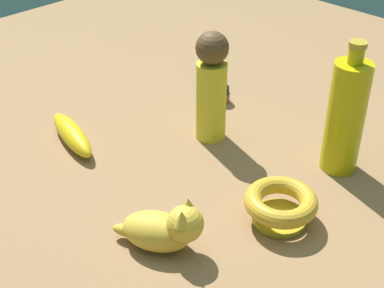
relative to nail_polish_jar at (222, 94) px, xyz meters
The scene contains 7 objects.
ground 0.30m from the nail_polish_jar, 58.17° to the right, with size 2.00×2.00×0.00m, color #936D47.
nail_polish_jar is the anchor object (origin of this frame).
banana 0.35m from the nail_polish_jar, 105.51° to the right, with size 0.18×0.04×0.04m, color yellow.
bowl 0.42m from the nail_polish_jar, 34.52° to the right, with size 0.12×0.12×0.05m.
bottle_tall 0.34m from the nail_polish_jar, ahead, with size 0.07×0.07×0.25m.
person_figure_adult 0.18m from the nail_polish_jar, 56.25° to the right, with size 0.08×0.08×0.23m.
cat_figurine 0.49m from the nail_polish_jar, 58.15° to the right, with size 0.14×0.11×0.09m.
Camera 1 is at (0.59, -0.60, 0.62)m, focal length 52.65 mm.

